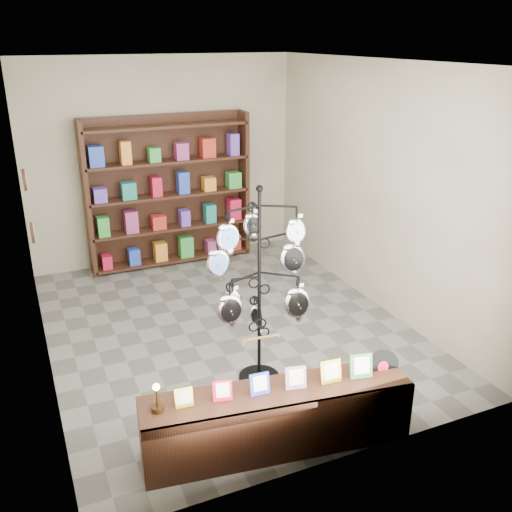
{
  "coord_description": "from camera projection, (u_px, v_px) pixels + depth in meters",
  "views": [
    {
      "loc": [
        -2.1,
        -5.67,
        3.26
      ],
      "look_at": [
        -0.05,
        -1.0,
        1.26
      ],
      "focal_mm": 40.0,
      "sensor_mm": 36.0,
      "label": 1
    }
  ],
  "objects": [
    {
      "name": "ground",
      "position": [
        226.0,
        326.0,
        6.81
      ],
      "size": [
        5.0,
        5.0,
        0.0
      ],
      "primitive_type": "plane",
      "color": "slate",
      "rests_on": "ground"
    },
    {
      "name": "room_envelope",
      "position": [
        223.0,
        174.0,
        6.14
      ],
      "size": [
        5.0,
        5.0,
        5.0
      ],
      "color": "#C1B89C",
      "rests_on": "ground"
    },
    {
      "name": "display_tree",
      "position": [
        259.0,
        273.0,
        5.36
      ],
      "size": [
        1.03,
        0.97,
        2.01
      ],
      "rotation": [
        0.0,
        0.0,
        -0.17
      ],
      "color": "black",
      "rests_on": "ground"
    },
    {
      "name": "front_shelf",
      "position": [
        277.0,
        418.0,
        4.73
      ],
      "size": [
        2.29,
        0.76,
        0.79
      ],
      "rotation": [
        0.0,
        0.0,
        -0.14
      ],
      "color": "black",
      "rests_on": "ground"
    },
    {
      "name": "back_shelving",
      "position": [
        169.0,
        196.0,
        8.39
      ],
      "size": [
        2.42,
        0.36,
        2.2
      ],
      "color": "black",
      "rests_on": "ground"
    },
    {
      "name": "wall_clocks",
      "position": [
        28.0,
        207.0,
        6.21
      ],
      "size": [
        0.03,
        0.24,
        0.84
      ],
      "color": "black",
      "rests_on": "ground"
    }
  ]
}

